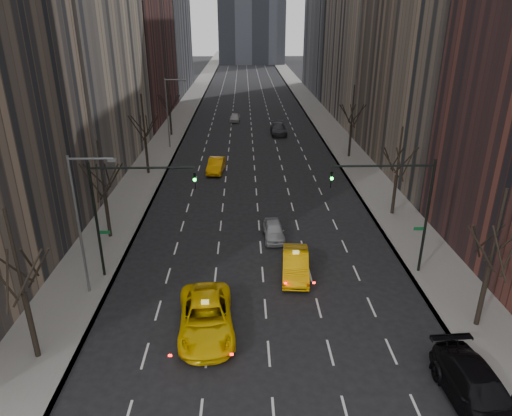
{
  "coord_description": "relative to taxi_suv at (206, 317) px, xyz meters",
  "views": [
    {
      "loc": [
        -1.19,
        -15.13,
        16.39
      ],
      "look_at": [
        -0.37,
        15.49,
        3.5
      ],
      "focal_mm": 32.0,
      "sensor_mm": 36.0,
      "label": 1
    }
  ],
  "objects": [
    {
      "name": "parked_suv_black",
      "position": [
        12.61,
        -5.82,
        -0.01
      ],
      "size": [
        2.81,
        6.24,
        1.78
      ],
      "primitive_type": "imported",
      "rotation": [
        0.0,
        0.0,
        0.05
      ],
      "color": "black",
      "rests_on": "ground"
    },
    {
      "name": "taxi_suv",
      "position": [
        0.0,
        0.0,
        0.0
      ],
      "size": [
        3.53,
        6.7,
        1.8
      ],
      "primitive_type": "imported",
      "rotation": [
        0.0,
        0.0,
        0.09
      ],
      "color": "yellow",
      "rests_on": "ground"
    },
    {
      "name": "tree_lw_c",
      "position": [
        -8.59,
        28.0,
        3.14
      ],
      "size": [
        3.36,
        3.5,
        8.74
      ],
      "color": "black",
      "rests_on": "ground"
    },
    {
      "name": "tree_lw_b",
      "position": [
        -8.59,
        12.0,
        2.82
      ],
      "size": [
        3.36,
        3.5,
        7.82
      ],
      "color": "black",
      "rests_on": "ground"
    },
    {
      "name": "far_taxi",
      "position": [
        -0.99,
        28.62,
        -0.11
      ],
      "size": [
        2.09,
        4.9,
        1.57
      ],
      "primitive_type": "imported",
      "rotation": [
        0.0,
        0.0,
        -0.09
      ],
      "color": "#FFA305",
      "rests_on": "ground"
    },
    {
      "name": "far_suv_grey",
      "position": [
        7.4,
        46.47,
        -0.08
      ],
      "size": [
        2.35,
        5.65,
        1.63
      ],
      "primitive_type": "imported",
      "rotation": [
        0.0,
        0.0,
        0.01
      ],
      "color": "#303136",
      "rests_on": "ground"
    },
    {
      "name": "tree_lw_a",
      "position": [
        -8.59,
        -2.0,
        2.98
      ],
      "size": [
        3.36,
        3.5,
        8.28
      ],
      "color": "black",
      "rests_on": "ground"
    },
    {
      "name": "sidewalk_right",
      "position": [
        15.66,
        64.0,
        -0.82
      ],
      "size": [
        4.5,
        320.0,
        0.15
      ],
      "primitive_type": "cube",
      "color": "slate",
      "rests_on": "ground"
    },
    {
      "name": "tree_rw_c",
      "position": [
        15.41,
        34.0,
        3.14
      ],
      "size": [
        3.36,
        3.5,
        8.74
      ],
      "color": "black",
      "rests_on": "ground"
    },
    {
      "name": "traffic_mast_left",
      "position": [
        -5.69,
        6.0,
        4.59
      ],
      "size": [
        6.69,
        0.39,
        8.0
      ],
      "color": "black",
      "rests_on": "ground"
    },
    {
      "name": "ground",
      "position": [
        3.41,
        -6.0,
        -0.9
      ],
      "size": [
        400.0,
        400.0,
        0.0
      ],
      "primitive_type": "plane",
      "color": "black",
      "rests_on": "ground"
    },
    {
      "name": "taxi_sedan",
      "position": [
        5.64,
        5.89,
        -0.08
      ],
      "size": [
        2.16,
        5.11,
        1.64
      ],
      "primitive_type": "imported",
      "rotation": [
        0.0,
        0.0,
        -0.09
      ],
      "color": "#FFB005",
      "rests_on": "ground"
    },
    {
      "name": "traffic_mast_right",
      "position": [
        12.52,
        6.0,
        4.59
      ],
      "size": [
        6.69,
        0.39,
        8.0
      ],
      "color": "black",
      "rests_on": "ground"
    },
    {
      "name": "silver_sedan_ahead",
      "position": [
        4.5,
        11.54,
        -0.22
      ],
      "size": [
        1.74,
        4.01,
        1.35
      ],
      "primitive_type": "imported",
      "rotation": [
        0.0,
        0.0,
        0.04
      ],
      "color": "#A2A5AA",
      "rests_on": "ground"
    },
    {
      "name": "tree_rw_b",
      "position": [
        15.41,
        16.0,
        2.82
      ],
      "size": [
        3.36,
        3.5,
        7.82
      ],
      "color": "black",
      "rests_on": "ground"
    },
    {
      "name": "tree_lw_d",
      "position": [
        -8.59,
        46.0,
        2.66
      ],
      "size": [
        3.36,
        3.5,
        7.36
      ],
      "color": "black",
      "rests_on": "ground"
    },
    {
      "name": "tree_rw_a",
      "position": [
        15.41,
        -0.0,
        2.98
      ],
      "size": [
        3.36,
        3.5,
        8.28
      ],
      "color": "black",
      "rests_on": "ground"
    },
    {
      "name": "streetlight_far",
      "position": [
        -7.43,
        39.0,
        4.72
      ],
      "size": [
        2.83,
        0.22,
        9.0
      ],
      "color": "slate",
      "rests_on": "ground"
    },
    {
      "name": "far_car_white",
      "position": [
        0.7,
        55.76,
        -0.23
      ],
      "size": [
        1.8,
        4.02,
        1.34
      ],
      "primitive_type": "imported",
      "rotation": [
        0.0,
        0.0,
        -0.06
      ],
      "color": "silver",
      "rests_on": "ground"
    },
    {
      "name": "sidewalk_left",
      "position": [
        -8.84,
        64.0,
        -0.82
      ],
      "size": [
        4.5,
        320.0,
        0.15
      ],
      "primitive_type": "cube",
      "color": "slate",
      "rests_on": "ground"
    },
    {
      "name": "streetlight_near",
      "position": [
        -7.43,
        4.0,
        4.72
      ],
      "size": [
        2.83,
        0.22,
        9.0
      ],
      "color": "slate",
      "rests_on": "ground"
    }
  ]
}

